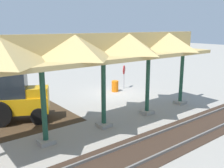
% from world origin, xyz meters
% --- Properties ---
extents(ground_plane, '(120.00, 120.00, 0.00)m').
position_xyz_m(ground_plane, '(0.00, 0.00, 0.00)').
color(ground_plane, '#9E998E').
extents(platform_canopy, '(14.27, 3.20, 4.90)m').
position_xyz_m(platform_canopy, '(4.68, 4.79, 4.16)').
color(platform_canopy, '#9E998E').
rests_on(platform_canopy, ground).
extents(rail_tracks, '(60.00, 2.58, 0.15)m').
position_xyz_m(rail_tracks, '(0.00, 8.03, 0.03)').
color(rail_tracks, slate).
rests_on(rail_tracks, ground).
extents(stop_sign, '(0.64, 0.46, 2.00)m').
position_xyz_m(stop_sign, '(-1.69, -0.95, 1.42)').
color(stop_sign, gray).
rests_on(stop_sign, ground).
extents(backhoe, '(5.19, 3.49, 2.82)m').
position_xyz_m(backhoe, '(8.05, 1.19, 1.26)').
color(backhoe, orange).
rests_on(backhoe, ground).
extents(traffic_barrel, '(0.56, 0.56, 0.90)m').
position_xyz_m(traffic_barrel, '(-0.41, -0.57, 0.45)').
color(traffic_barrel, orange).
rests_on(traffic_barrel, ground).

